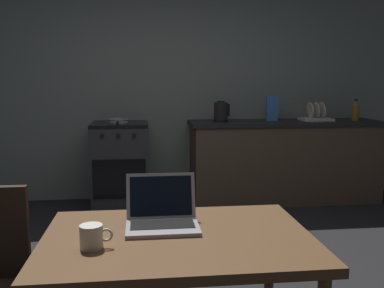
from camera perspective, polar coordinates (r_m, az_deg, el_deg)
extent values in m
cube|color=slate|center=(5.08, -0.34, 8.55)|extent=(6.40, 0.10, 2.77)
cube|color=#4C3D2D|center=(5.05, 12.02, -2.41)|extent=(2.10, 0.60, 0.88)
cube|color=black|center=(4.99, 12.18, 2.78)|extent=(2.16, 0.64, 0.04)
cube|color=#2D2D30|center=(4.80, -9.40, -2.90)|extent=(0.60, 0.60, 0.88)
cube|color=black|center=(4.73, -9.53, 2.56)|extent=(0.60, 0.60, 0.04)
cube|color=black|center=(4.51, -9.56, -4.55)|extent=(0.54, 0.01, 0.40)
cylinder|color=black|center=(4.44, -11.77, 1.09)|extent=(0.04, 0.02, 0.04)
cylinder|color=black|center=(4.43, -9.70, 1.12)|extent=(0.04, 0.02, 0.04)
cylinder|color=black|center=(4.42, -7.63, 1.16)|extent=(0.04, 0.02, 0.04)
cube|color=brown|center=(1.88, -1.88, -12.50)|extent=(1.14, 0.79, 0.04)
cylinder|color=brown|center=(2.35, -15.63, -17.80)|extent=(0.05, 0.05, 0.67)
cylinder|color=brown|center=(2.41, 10.11, -16.92)|extent=(0.05, 0.05, 0.67)
cube|color=#99999E|center=(1.93, -3.89, -10.98)|extent=(0.32, 0.22, 0.02)
cube|color=black|center=(1.95, -3.92, -10.56)|extent=(0.28, 0.12, 0.00)
cube|color=#99999E|center=(2.04, -4.12, -6.77)|extent=(0.32, 0.07, 0.20)
cube|color=black|center=(2.03, -4.11, -6.85)|extent=(0.29, 0.06, 0.18)
cylinder|color=black|center=(4.80, 3.80, 3.09)|extent=(0.16, 0.16, 0.02)
cylinder|color=black|center=(4.79, 3.81, 4.36)|extent=(0.15, 0.15, 0.19)
cylinder|color=black|center=(4.78, 3.82, 5.61)|extent=(0.09, 0.09, 0.02)
cube|color=black|center=(4.81, 4.87, 4.48)|extent=(0.02, 0.02, 0.13)
cylinder|color=#8C601E|center=(5.25, 20.77, 3.80)|extent=(0.08, 0.08, 0.16)
cone|color=#8C601E|center=(5.24, 20.83, 5.02)|extent=(0.08, 0.08, 0.06)
cylinder|color=black|center=(5.24, 20.85, 5.46)|extent=(0.04, 0.04, 0.02)
cylinder|color=gray|center=(4.71, -9.69, 2.84)|extent=(0.21, 0.21, 0.01)
torus|color=gray|center=(4.70, -9.70, 3.22)|extent=(0.22, 0.22, 0.02)
cylinder|color=black|center=(4.51, -9.82, 2.79)|extent=(0.02, 0.18, 0.02)
cylinder|color=silver|center=(1.76, -13.14, -11.82)|extent=(0.09, 0.09, 0.09)
torus|color=silver|center=(1.76, -11.26, -11.68)|extent=(0.05, 0.01, 0.05)
cube|color=#3372B2|center=(4.95, 10.51, 4.63)|extent=(0.13, 0.05, 0.28)
cube|color=silver|center=(5.11, 16.03, 3.16)|extent=(0.34, 0.26, 0.03)
cylinder|color=beige|center=(5.08, 15.34, 4.35)|extent=(0.04, 0.18, 0.18)
cylinder|color=beige|center=(5.11, 16.07, 4.34)|extent=(0.04, 0.18, 0.18)
cylinder|color=beige|center=(5.13, 16.80, 4.33)|extent=(0.04, 0.18, 0.18)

